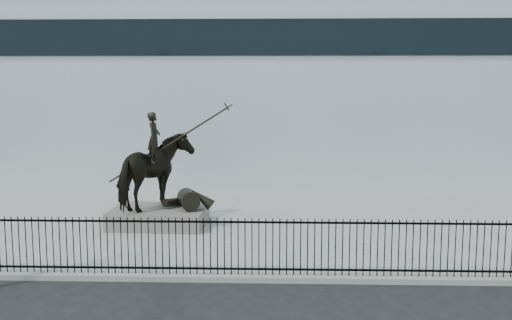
{
  "coord_description": "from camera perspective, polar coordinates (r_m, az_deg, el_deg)",
  "views": [
    {
      "loc": [
        0.4,
        -13.78,
        5.24
      ],
      "look_at": [
        -0.25,
        6.0,
        2.51
      ],
      "focal_mm": 42.0,
      "sensor_mm": 36.0,
      "label": 1
    }
  ],
  "objects": [
    {
      "name": "ground",
      "position": [
        14.75,
        0.22,
        -12.97
      ],
      "size": [
        120.0,
        120.0,
        0.0
      ],
      "primitive_type": "plane",
      "color": "black",
      "rests_on": "ground"
    },
    {
      "name": "plaza",
      "position": [
        21.42,
        0.76,
        -6.11
      ],
      "size": [
        30.0,
        12.0,
        0.15
      ],
      "primitive_type": "cube",
      "color": "gray",
      "rests_on": "ground"
    },
    {
      "name": "statue_plinth",
      "position": [
        21.1,
        -9.26,
        -5.38
      ],
      "size": [
        3.32,
        2.36,
        0.6
      ],
      "primitive_type": "cube",
      "rotation": [
        0.0,
        0.0,
        -0.05
      ],
      "color": "#595651",
      "rests_on": "plaza"
    },
    {
      "name": "picket_fence",
      "position": [
        15.65,
        0.35,
        -8.25
      ],
      "size": [
        22.1,
        0.1,
        1.5
      ],
      "color": "black",
      "rests_on": "plaza"
    },
    {
      "name": "building",
      "position": [
        33.79,
        1.21,
        6.59
      ],
      "size": [
        44.0,
        14.0,
        9.0
      ],
      "primitive_type": "cube",
      "color": "silver",
      "rests_on": "ground"
    },
    {
      "name": "equestrian_statue",
      "position": [
        20.79,
        -9.18,
        -1.17
      ],
      "size": [
        4.13,
        2.65,
        3.5
      ],
      "rotation": [
        0.0,
        0.0,
        -0.05
      ],
      "color": "black",
      "rests_on": "statue_plinth"
    }
  ]
}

